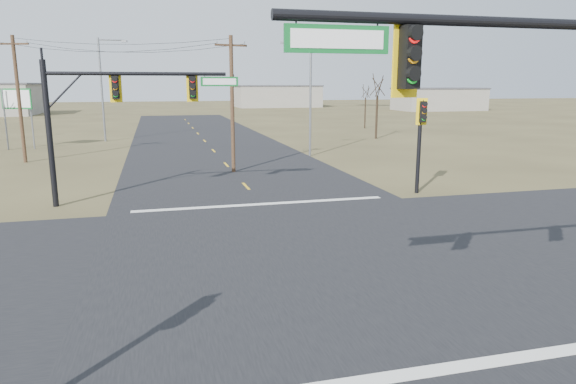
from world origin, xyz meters
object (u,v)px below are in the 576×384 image
Objects in this scene: utility_pole_near at (232,102)px; streetlight_a at (308,92)px; utility_pole_far at (19,97)px; pedestal_signal_ne at (421,126)px; streetlight_c at (104,84)px; mast_arm_far at (118,101)px; bare_tree_d at (366,91)px; highway_sign at (17,106)px; bare_tree_c at (378,85)px.

streetlight_a is (6.80, 5.97, 0.54)m from utility_pole_near.
utility_pole_far is 1.00× the size of streetlight_a.
streetlight_c reaches higher than pedestal_signal_ne.
pedestal_signal_ne is at bearing -70.75° from streetlight_a.
utility_pole_near is 9.06m from streetlight_a.
utility_pole_near reaches higher than mast_arm_far.
streetlight_a reaches higher than mast_arm_far.
bare_tree_d is at bearing 53.63° from utility_pole_near.
bare_tree_c reaches higher than highway_sign.
highway_sign is (-2.11, 8.37, -0.90)m from utility_pole_far.
streetlight_c is (-16.23, 15.32, 0.58)m from streetlight_a.
streetlight_c reaches higher than utility_pole_near.
highway_sign is at bearing -124.14° from streetlight_c.
mast_arm_far is 28.86m from streetlight_c.
pedestal_signal_ne is 0.55× the size of streetlight_a.
highway_sign is (-9.79, 23.75, -1.08)m from mast_arm_far.
highway_sign is at bearing 104.12° from utility_pole_far.
utility_pole_near is at bearing -125.33° from streetlight_a.
streetlight_c is (-9.43, 21.28, 1.11)m from utility_pole_near.
pedestal_signal_ne is 12.31m from utility_pole_near.
streetlight_a is at bearing 44.65° from mast_arm_far.
highway_sign reaches higher than pedestal_signal_ne.
mast_arm_far is at bearing -130.82° from utility_pole_near.
utility_pole_far is at bearing -53.26° from highway_sign.
bare_tree_c is (9.20, 25.92, 1.99)m from pedestal_signal_ne.
utility_pole_far is (-22.42, 16.98, 1.15)m from pedestal_signal_ne.
pedestal_signal_ne is 0.94× the size of highway_sign.
utility_pole_far is 1.53× the size of bare_tree_d.
highway_sign is 0.89× the size of bare_tree_d.
mast_arm_far is at bearing -63.44° from utility_pole_far.
utility_pole_near is at bearing -126.37° from bare_tree_d.
utility_pole_near is at bearing -136.04° from bare_tree_c.
streetlight_a is at bearing -23.66° from streetlight_c.
streetlight_a is 27.31m from bare_tree_d.
streetlight_a reaches higher than pedestal_signal_ne.
utility_pole_far is 0.90× the size of streetlight_c.
bare_tree_c is at bearing 10.47° from streetlight_c.
highway_sign is (-16.19, 16.34, -0.72)m from utility_pole_near.
utility_pole_far is 1.27× the size of bare_tree_c.
highway_sign is 39.69m from bare_tree_d.
utility_pole_near reaches higher than bare_tree_d.
bare_tree_c is (33.73, 0.57, 1.75)m from highway_sign.
highway_sign is 33.78m from bare_tree_c.
mast_arm_far is at bearing -169.34° from pedestal_signal_ne.
streetlight_c is 27.32m from bare_tree_c.
streetlight_c is at bearing 113.89° from utility_pole_near.
streetlight_c is (-17.76, 30.29, 2.07)m from pedestal_signal_ne.
utility_pole_far is at bearing -164.22° from bare_tree_c.
streetlight_a is 1.53× the size of bare_tree_d.
utility_pole_near is 1.46× the size of bare_tree_d.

